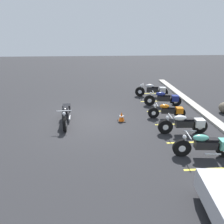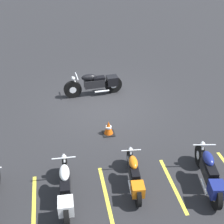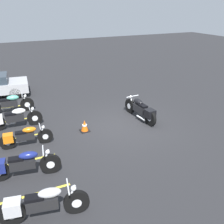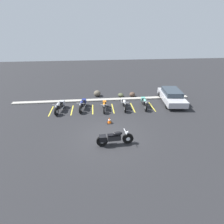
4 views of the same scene
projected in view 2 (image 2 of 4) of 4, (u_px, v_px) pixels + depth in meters
name	position (u px, v px, depth m)	size (l,w,h in m)	color
ground	(105.00, 105.00, 12.20)	(60.00, 60.00, 0.00)	#262628
motorcycle_black_featured	(96.00, 83.00, 12.66)	(2.42, 0.68, 0.95)	black
parked_bike_1	(209.00, 173.00, 8.31)	(0.76, 2.24, 0.89)	black
parked_bike_2	(134.00, 175.00, 8.33)	(0.56, 1.98, 0.78)	black
parked_bike_3	(65.00, 188.00, 7.86)	(0.63, 2.24, 0.88)	black
traffic_cone	(109.00, 128.00, 10.48)	(0.40, 0.40, 0.50)	black
stall_line_2	(173.00, 185.00, 8.60)	(0.10, 2.10, 0.00)	gold
stall_line_3	(106.00, 195.00, 8.30)	(0.10, 2.10, 0.00)	gold
stall_line_4	(34.00, 205.00, 8.00)	(0.10, 2.10, 0.00)	gold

